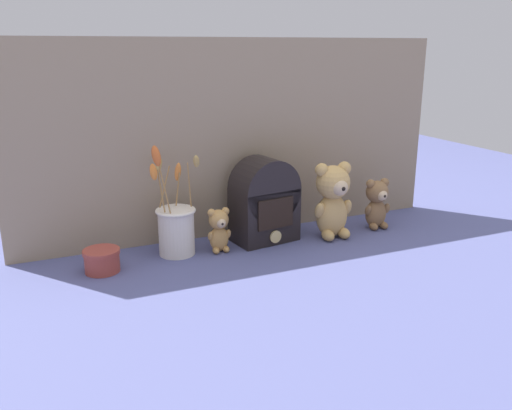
{
  "coord_description": "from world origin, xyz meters",
  "views": [
    {
      "loc": [
        -0.66,
        -1.49,
        0.62
      ],
      "look_at": [
        0.0,
        0.02,
        0.14
      ],
      "focal_mm": 38.0,
      "sensor_mm": 36.0,
      "label": 1
    }
  ],
  "objects_px": {
    "teddy_bear_large": "(333,199)",
    "teddy_bear_medium": "(377,203)",
    "vintage_radio": "(264,201)",
    "decorative_tin_tall": "(102,261)",
    "flower_vase": "(176,226)",
    "teddy_bear_small": "(219,229)"
  },
  "relations": [
    {
      "from": "flower_vase",
      "to": "teddy_bear_medium",
      "type": "bearing_deg",
      "value": -3.0
    },
    {
      "from": "teddy_bear_medium",
      "to": "vintage_radio",
      "type": "xyz_separation_m",
      "value": [
        -0.41,
        0.04,
        0.04
      ]
    },
    {
      "from": "teddy_bear_medium",
      "to": "flower_vase",
      "type": "xyz_separation_m",
      "value": [
        -0.72,
        0.04,
        -0.0
      ]
    },
    {
      "from": "teddy_bear_small",
      "to": "vintage_radio",
      "type": "xyz_separation_m",
      "value": [
        0.17,
        0.04,
        0.06
      ]
    },
    {
      "from": "flower_vase",
      "to": "decorative_tin_tall",
      "type": "bearing_deg",
      "value": -167.58
    },
    {
      "from": "vintage_radio",
      "to": "teddy_bear_large",
      "type": "bearing_deg",
      "value": -15.59
    },
    {
      "from": "teddy_bear_small",
      "to": "decorative_tin_tall",
      "type": "relative_size",
      "value": 1.35
    },
    {
      "from": "flower_vase",
      "to": "decorative_tin_tall",
      "type": "relative_size",
      "value": 3.37
    },
    {
      "from": "flower_vase",
      "to": "vintage_radio",
      "type": "xyz_separation_m",
      "value": [
        0.3,
        0.01,
        0.04
      ]
    },
    {
      "from": "teddy_bear_large",
      "to": "teddy_bear_small",
      "type": "height_order",
      "value": "teddy_bear_large"
    },
    {
      "from": "vintage_radio",
      "to": "flower_vase",
      "type": "bearing_deg",
      "value": -178.95
    },
    {
      "from": "vintage_radio",
      "to": "decorative_tin_tall",
      "type": "relative_size",
      "value": 2.66
    },
    {
      "from": "teddy_bear_medium",
      "to": "teddy_bear_small",
      "type": "distance_m",
      "value": 0.59
    },
    {
      "from": "teddy_bear_medium",
      "to": "teddy_bear_small",
      "type": "bearing_deg",
      "value": 179.42
    },
    {
      "from": "teddy_bear_small",
      "to": "flower_vase",
      "type": "relative_size",
      "value": 0.4
    },
    {
      "from": "teddy_bear_large",
      "to": "flower_vase",
      "type": "xyz_separation_m",
      "value": [
        -0.52,
        0.06,
        -0.04
      ]
    },
    {
      "from": "teddy_bear_large",
      "to": "teddy_bear_medium",
      "type": "relative_size",
      "value": 1.43
    },
    {
      "from": "teddy_bear_large",
      "to": "decorative_tin_tall",
      "type": "xyz_separation_m",
      "value": [
        -0.76,
        0.01,
        -0.1
      ]
    },
    {
      "from": "vintage_radio",
      "to": "decorative_tin_tall",
      "type": "height_order",
      "value": "vintage_radio"
    },
    {
      "from": "teddy_bear_small",
      "to": "decorative_tin_tall",
      "type": "height_order",
      "value": "teddy_bear_small"
    },
    {
      "from": "teddy_bear_medium",
      "to": "vintage_radio",
      "type": "distance_m",
      "value": 0.42
    },
    {
      "from": "decorative_tin_tall",
      "to": "vintage_radio",
      "type": "bearing_deg",
      "value": 6.07
    }
  ]
}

